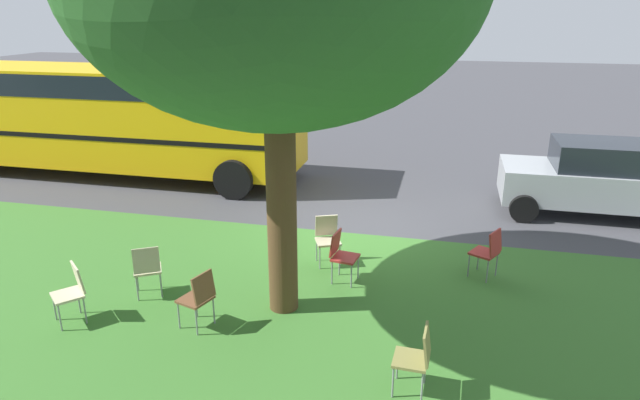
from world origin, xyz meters
The scene contains 11 objects.
ground centered at (0.00, 0.00, 0.00)m, with size 80.00×80.00×0.00m, color #424247.
grass_verge centered at (0.00, 3.20, 0.00)m, with size 48.00×6.00×0.01m, color #3D752D.
chair_0 centered at (-0.03, 2.28, 0.52)m, with size 0.48×0.48×0.88m.
chair_1 centered at (3.54, 4.41, 0.52)m, with size 0.59×0.59×0.88m.
chair_2 centered at (0.35, 1.64, 0.52)m, with size 0.54×0.55×0.88m.
chair_3 centered at (1.66, 4.16, 0.52)m, with size 0.53×0.52×0.88m.
chair_4 centered at (-2.43, 1.60, 0.52)m, with size 0.57×0.56×0.88m.
chair_5 centered at (-1.45, 4.88, 0.52)m, with size 0.44×0.44×0.88m.
chair_6 centered at (2.84, 3.51, 0.52)m, with size 0.57×0.57×0.88m.
parked_car centered at (-4.76, -2.14, 0.84)m, with size 3.70×1.92×1.65m.
school_bus centered at (7.30, -2.56, 1.76)m, with size 10.40×2.80×2.88m.
Camera 1 is at (-1.60, 10.50, 4.38)m, focal length 30.91 mm.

